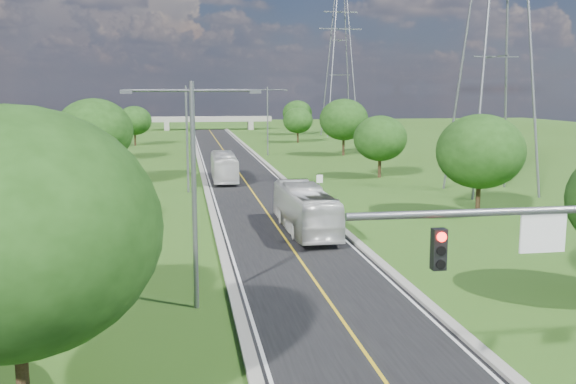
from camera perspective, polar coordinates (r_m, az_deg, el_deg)
name	(u,v)px	position (r m, az deg, el deg)	size (l,w,h in m)	color
ground	(238,171)	(76.62, -4.48, 1.85)	(260.00, 260.00, 0.00)	#305417
road	(234,165)	(82.55, -4.84, 2.39)	(8.00, 150.00, 0.06)	black
curb_left	(200,165)	(82.32, -7.79, 2.37)	(0.50, 150.00, 0.22)	gray
curb_right	(267,164)	(82.98, -1.91, 2.51)	(0.50, 150.00, 0.22)	gray
speed_limit_sign	(320,183)	(55.56, 2.82, 0.77)	(0.55, 0.09, 2.40)	slate
overpass	(209,120)	(156.04, -7.05, 6.38)	(30.00, 3.00, 3.20)	gray
streetlight_near_left	(194,176)	(27.99, -8.38, 1.42)	(5.90, 0.25, 10.00)	slate
streetlight_mid_left	(187,129)	(60.85, -8.98, 5.51)	(5.90, 0.25, 10.00)	slate
streetlight_far_right	(268,115)	(94.63, -1.83, 6.86)	(5.90, 0.25, 10.00)	slate
power_tower_near	(497,41)	(62.73, 18.07, 12.66)	(9.00, 6.40, 28.00)	slate
power_tower_far	(340,68)	(134.77, 4.64, 10.94)	(9.00, 6.40, 28.00)	slate
tree_lb	(35,167)	(45.05, -21.57, 2.10)	(6.30, 6.30, 7.33)	black
tree_lc	(94,131)	(66.42, -16.83, 5.21)	(7.56, 7.56, 8.79)	black
tree_ld	(103,125)	(90.48, -16.15, 5.78)	(6.72, 6.72, 7.82)	black
tree_le	(134,121)	(114.15, -13.50, 6.19)	(5.88, 5.88, 6.84)	black
tree_lf	(12,231)	(18.69, -23.30, -3.24)	(7.98, 7.98, 9.28)	black
tree_rb	(480,152)	(51.16, 16.72, 3.47)	(6.72, 6.72, 7.82)	black
tree_rc	(380,138)	(71.25, 8.19, 4.74)	(5.88, 5.88, 6.84)	black
tree_rd	(344,120)	(94.79, 4.98, 6.43)	(7.14, 7.14, 8.30)	black
tree_re	(298,121)	(117.75, 0.88, 6.37)	(5.46, 5.46, 6.35)	black
tree_rf	(297,113)	(138.01, 0.83, 7.03)	(6.30, 6.30, 7.33)	black
bus_outbound	(305,209)	(43.41, 1.55, -1.56)	(2.61, 11.14, 3.10)	silver
bus_inbound	(224,167)	(68.35, -5.70, 2.24)	(2.45, 10.45, 2.91)	silver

